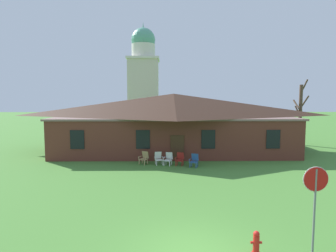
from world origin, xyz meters
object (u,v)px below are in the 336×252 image
lawn_chair_left_end (168,158)px  lawn_chair_middle (180,159)px  lawn_chair_by_porch (144,158)px  lawn_chair_right_end (194,160)px  stop_sign (315,192)px  lawn_chair_near_door (159,158)px  fire_hydrant (256,243)px

lawn_chair_left_end → lawn_chair_middle: 0.87m
lawn_chair_middle → lawn_chair_by_porch: bearing=170.6°
lawn_chair_left_end → lawn_chair_right_end: size_ratio=1.00×
stop_sign → lawn_chair_right_end: stop_sign is taller
lawn_chair_left_end → lawn_chair_near_door: bearing=165.9°
lawn_chair_by_porch → lawn_chair_right_end: size_ratio=1.00×
lawn_chair_near_door → lawn_chair_right_end: 2.75m
lawn_chair_middle → lawn_chair_right_end: bearing=-28.0°
lawn_chair_left_end → fire_hydrant: size_ratio=1.21×
stop_sign → lawn_chair_left_end: stop_sign is taller
stop_sign → lawn_chair_by_porch: (-6.26, 12.99, -1.55)m
lawn_chair_near_door → lawn_chair_middle: 1.63m
stop_sign → fire_hydrant: stop_sign is taller
stop_sign → lawn_chair_near_door: bearing=111.9°
lawn_chair_near_door → lawn_chair_left_end: (0.74, -0.19, 0.00)m
lawn_chair_by_porch → fire_hydrant: size_ratio=1.21×
lawn_chair_right_end → fire_hydrant: (0.73, -11.99, -0.12)m
lawn_chair_near_door → lawn_chair_right_end: same height
lawn_chair_left_end → lawn_chair_middle: size_ratio=1.00×
lawn_chair_by_porch → lawn_chair_left_end: size_ratio=1.00×
lawn_chair_left_end → lawn_chair_by_porch: bearing=168.6°
lawn_chair_middle → fire_hydrant: lawn_chair_middle is taller
lawn_chair_middle → fire_hydrant: size_ratio=1.21×
lawn_chair_near_door → fire_hydrant: (3.35, -12.79, -0.12)m
lawn_chair_left_end → lawn_chair_right_end: bearing=-18.2°
stop_sign → lawn_chair_left_end: size_ratio=2.99×
lawn_chair_by_porch → lawn_chair_middle: 2.75m
lawn_chair_near_door → fire_hydrant: lawn_chair_near_door is taller
stop_sign → lawn_chair_middle: bearing=105.8°
fire_hydrant → lawn_chair_left_end: bearing=101.7°
lawn_chair_middle → stop_sign: bearing=-74.2°
fire_hydrant → lawn_chair_right_end: bearing=93.5°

